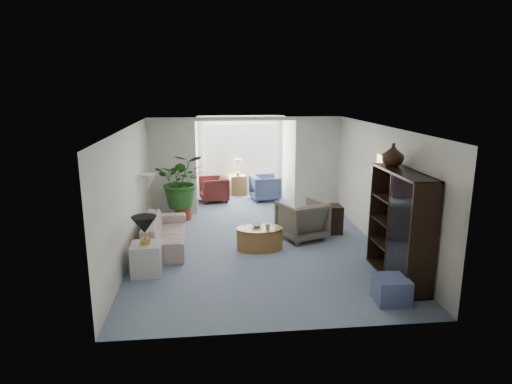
{
  "coord_description": "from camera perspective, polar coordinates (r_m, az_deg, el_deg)",
  "views": [
    {
      "loc": [
        -0.96,
        -8.34,
        3.25
      ],
      "look_at": [
        0.0,
        0.6,
        1.1
      ],
      "focal_mm": 30.97,
      "sensor_mm": 36.0,
      "label": 1
    }
  ],
  "objects": [
    {
      "name": "back_header",
      "position": [
        11.41,
        -1.3,
        9.42
      ],
      "size": [
        2.6,
        0.12,
        0.1
      ],
      "primitive_type": "cube",
      "color": "white",
      "rests_on": "back_pier_left"
    },
    {
      "name": "sunroom_table",
      "position": [
        13.6,
        -2.34,
        0.9
      ],
      "size": [
        0.54,
        0.45,
        0.6
      ],
      "primitive_type": "cube",
      "rotation": [
        0.0,
        0.0,
        0.14
      ],
      "color": "olive",
      "rests_on": "ground"
    },
    {
      "name": "shelf_clutter",
      "position": [
        7.49,
        19.02,
        -4.08
      ],
      "size": [
        0.3,
        0.58,
        1.06
      ],
      "color": "black",
      "rests_on": "entertainment_cabinet"
    },
    {
      "name": "sunroom_chair_blue",
      "position": [
        12.92,
        1.2,
        0.56
      ],
      "size": [
        0.91,
        0.9,
        0.74
      ],
      "primitive_type": "imported",
      "rotation": [
        0.0,
        0.0,
        1.71
      ],
      "color": "slate",
      "rests_on": "ground"
    },
    {
      "name": "window_pane",
      "position": [
        13.68,
        -2.06,
        5.67
      ],
      "size": [
        2.2,
        0.02,
        1.5
      ],
      "primitive_type": "cube",
      "color": "white"
    },
    {
      "name": "sofa",
      "position": [
        9.35,
        -11.69,
        -5.17
      ],
      "size": [
        0.89,
        2.14,
        0.62
      ],
      "primitive_type": "imported",
      "rotation": [
        0.0,
        0.0,
        1.6
      ],
      "color": "beige",
      "rests_on": "ground"
    },
    {
      "name": "cabinet_urn",
      "position": [
        8.08,
        17.27,
        4.61
      ],
      "size": [
        0.38,
        0.38,
        0.4
      ],
      "primitive_type": "imported",
      "color": "black",
      "rests_on": "entertainment_cabinet"
    },
    {
      "name": "end_table",
      "position": [
        8.13,
        -13.98,
        -8.39
      ],
      "size": [
        0.53,
        0.53,
        0.56
      ],
      "primitive_type": "cube",
      "rotation": [
        0.0,
        0.0,
        0.03
      ],
      "color": "silver",
      "rests_on": "ground"
    },
    {
      "name": "table_lamp",
      "position": [
        7.92,
        -14.24,
        -4.14
      ],
      "size": [
        0.44,
        0.44,
        0.3
      ],
      "primitive_type": "cone",
      "color": "black",
      "rests_on": "end_table"
    },
    {
      "name": "back_pier_right",
      "position": [
        11.87,
        7.93,
        3.62
      ],
      "size": [
        1.2,
        0.12,
        2.5
      ],
      "primitive_type": "cube",
      "color": "white",
      "rests_on": "ground"
    },
    {
      "name": "floor",
      "position": [
        9.0,
        0.41,
        -7.71
      ],
      "size": [
        6.0,
        6.0,
        0.0
      ],
      "primitive_type": "plane",
      "color": "gray",
      "rests_on": "ground"
    },
    {
      "name": "coffee_table",
      "position": [
        9.08,
        0.48,
        -6.01
      ],
      "size": [
        1.03,
        1.03,
        0.45
      ],
      "primitive_type": "cylinder",
      "rotation": [
        0.0,
        0.0,
        0.09
      ],
      "color": "olive",
      "rests_on": "ground"
    },
    {
      "name": "back_pier_left",
      "position": [
        11.55,
        -10.72,
        3.24
      ],
      "size": [
        1.2,
        0.12,
        2.5
      ],
      "primitive_type": "cube",
      "color": "white",
      "rests_on": "ground"
    },
    {
      "name": "entertainment_cabinet",
      "position": [
        7.88,
        18.11,
        -4.24
      ],
      "size": [
        0.45,
        1.7,
        1.89
      ],
      "primitive_type": "cube",
      "color": "black",
      "rests_on": "ground"
    },
    {
      "name": "wingback_chair",
      "position": [
        9.69,
        5.95,
        -3.61
      ],
      "size": [
        1.16,
        1.18,
        0.84
      ],
      "primitive_type": "imported",
      "rotation": [
        0.0,
        0.0,
        3.51
      ],
      "color": "#696353",
      "rests_on": "ground"
    },
    {
      "name": "floor_lamp",
      "position": [
        9.96,
        -13.73,
        1.48
      ],
      "size": [
        0.36,
        0.36,
        0.28
      ],
      "primitive_type": "cone",
      "color": "beige",
      "rests_on": "ground"
    },
    {
      "name": "side_table_dark",
      "position": [
        10.17,
        9.45,
        -3.5
      ],
      "size": [
        0.54,
        0.44,
        0.64
      ],
      "primitive_type": "cube",
      "rotation": [
        0.0,
        0.0,
        0.02
      ],
      "color": "black",
      "rests_on": "ground"
    },
    {
      "name": "window_blinds",
      "position": [
        13.65,
        -2.05,
        5.65
      ],
      "size": [
        2.2,
        0.02,
        1.5
      ],
      "primitive_type": "cube",
      "color": "white"
    },
    {
      "name": "coffee_cup",
      "position": [
        8.92,
        1.51,
        -4.51
      ],
      "size": [
        0.12,
        0.12,
        0.1
      ],
      "primitive_type": "imported",
      "rotation": [
        0.0,
        0.0,
        0.09
      ],
      "color": "beige",
      "rests_on": "coffee_table"
    },
    {
      "name": "sunroom_floor",
      "position": [
        12.89,
        -1.66,
        -1.16
      ],
      "size": [
        2.6,
        2.6,
        0.0
      ],
      "primitive_type": "plane",
      "color": "gray",
      "rests_on": "ground"
    },
    {
      "name": "coffee_bowl",
      "position": [
        9.09,
        0.09,
        -4.32
      ],
      "size": [
        0.23,
        0.23,
        0.05
      ],
      "primitive_type": "imported",
      "rotation": [
        0.0,
        0.0,
        0.09
      ],
      "color": "white",
      "rests_on": "coffee_table"
    },
    {
      "name": "plant_pot",
      "position": [
        11.21,
        -9.38,
        -2.73
      ],
      "size": [
        0.4,
        0.4,
        0.32
      ],
      "primitive_type": "cylinder",
      "color": "maroon",
      "rests_on": "ground"
    },
    {
      "name": "sunroom_chair_maroon",
      "position": [
        12.83,
        -5.47,
        0.37
      ],
      "size": [
        0.9,
        0.88,
        0.72
      ],
      "primitive_type": "imported",
      "rotation": [
        0.0,
        0.0,
        -1.43
      ],
      "color": "#551D1D",
      "rests_on": "ground"
    },
    {
      "name": "ottoman",
      "position": [
        7.28,
        17.06,
        -11.97
      ],
      "size": [
        0.52,
        0.52,
        0.4
      ],
      "primitive_type": "cube",
      "rotation": [
        0.0,
        0.0,
        -0.05
      ],
      "color": "slate",
      "rests_on": "ground"
    },
    {
      "name": "house_plant",
      "position": [
        11.01,
        -9.55,
        1.47
      ],
      "size": [
        1.23,
        1.06,
        1.36
      ],
      "primitive_type": "imported",
      "color": "#23571D",
      "rests_on": "plant_pot"
    },
    {
      "name": "framed_picture",
      "position": [
        9.06,
        16.18,
        3.06
      ],
      "size": [
        0.04,
        0.5,
        0.4
      ],
      "primitive_type": "cube",
      "color": "#AEA28B"
    }
  ]
}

